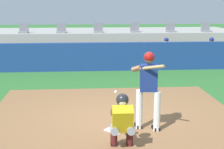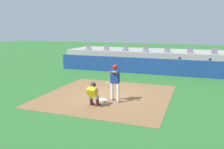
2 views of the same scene
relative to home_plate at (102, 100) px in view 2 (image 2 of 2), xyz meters
The scene contains 17 objects.
ground_plane 0.80m from the home_plate, 90.00° to the left, with size 80.00×80.00×0.00m, color #2D6B2D.
dirt_infield 0.80m from the home_plate, 90.00° to the left, with size 6.40×6.40×0.01m, color olive.
home_plate is the anchor object (origin of this frame).
batter_at_plate 1.23m from the home_plate, ahead, with size 0.65×0.79×1.80m.
catcher_crouched 1.13m from the home_plate, 90.01° to the right, with size 0.49×2.04×1.13m.
dugout_wall 7.32m from the home_plate, 90.00° to the left, with size 13.00×0.30×1.20m, color navy.
dugout_bench 8.30m from the home_plate, 90.00° to the left, with size 11.80×0.44×0.45m, color olive.
dugout_player_0 8.72m from the home_plate, 69.51° to the left, with size 0.49×0.70×1.30m.
dugout_player_1 9.68m from the home_plate, 57.53° to the left, with size 0.49×0.70×1.30m.
stands_platform 11.72m from the home_plate, 90.00° to the left, with size 15.00×4.40×1.40m, color #9E9E99.
stadium_seat_0 11.70m from the home_plate, 118.69° to the left, with size 0.46×0.46×0.48m.
stadium_seat_1 10.94m from the home_plate, 110.05° to the left, with size 0.46×0.46×0.48m.
stadium_seat_2 10.46m from the home_plate, 100.34° to the left, with size 0.46×0.46×0.48m.
stadium_seat_3 10.29m from the home_plate, 90.00° to the left, with size 0.46×0.46×0.48m.
stadium_seat_4 10.46m from the home_plate, 79.66° to the left, with size 0.46×0.46×0.48m.
stadium_seat_5 10.94m from the home_plate, 69.95° to the left, with size 0.46×0.46×0.48m.
stadium_seat_6 11.70m from the home_plate, 61.31° to the left, with size 0.46×0.46×0.48m.
Camera 2 is at (4.26, -11.08, 3.53)m, focal length 37.86 mm.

